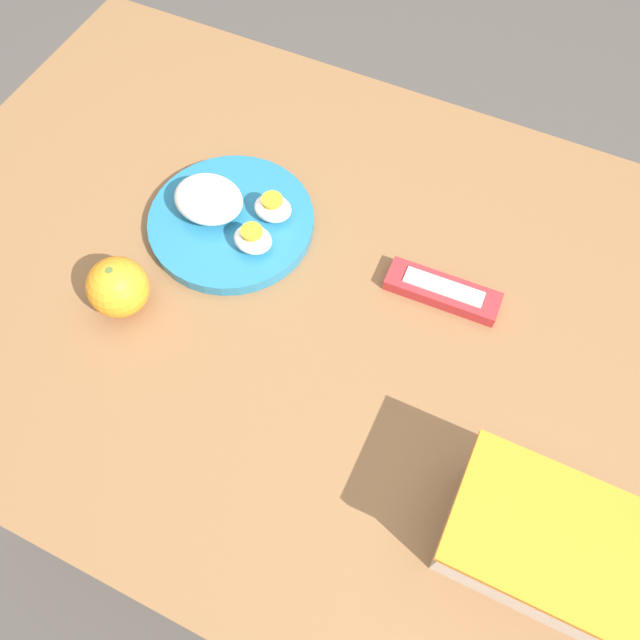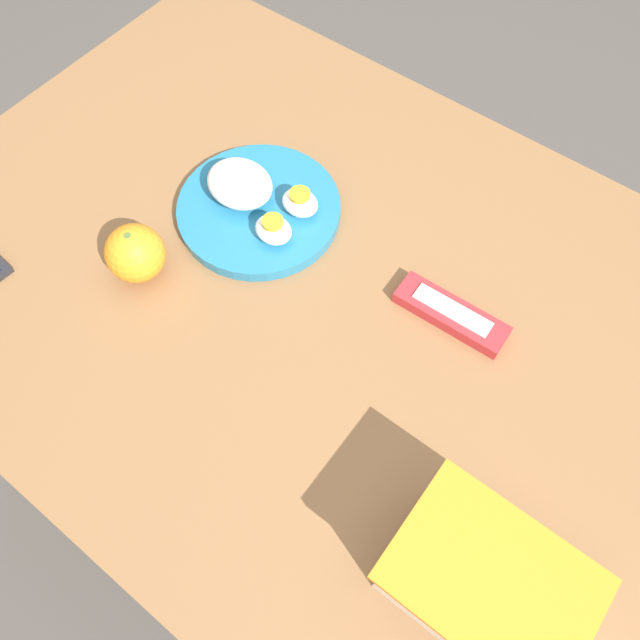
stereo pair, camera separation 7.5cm
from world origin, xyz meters
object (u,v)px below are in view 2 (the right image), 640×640
object	(u,v)px
orange_fruit	(135,253)
candy_bar	(451,314)
food_container	(481,585)
rice_plate	(257,204)

from	to	relation	value
orange_fruit	candy_bar	size ratio (longest dim) A/B	0.51
candy_bar	food_container	bearing A→B (deg)	125.30
food_container	candy_bar	bearing A→B (deg)	-54.70
food_container	candy_bar	xyz separation A→B (m)	(0.18, -0.26, -0.03)
orange_fruit	candy_bar	xyz separation A→B (m)	(-0.36, -0.18, -0.03)
rice_plate	candy_bar	distance (m)	0.30
orange_fruit	food_container	bearing A→B (deg)	172.08
food_container	rice_plate	size ratio (longest dim) A/B	0.80
orange_fruit	rice_plate	bearing A→B (deg)	-110.19
rice_plate	candy_bar	xyz separation A→B (m)	(-0.30, -0.02, -0.01)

